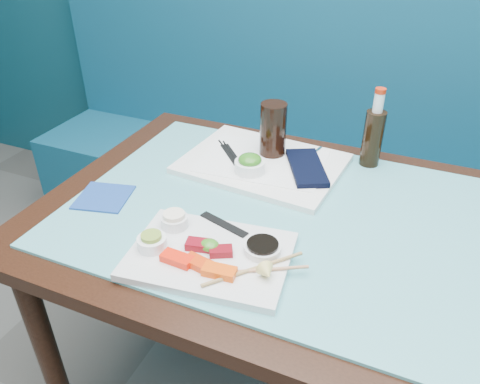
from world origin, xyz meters
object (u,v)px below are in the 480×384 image
at_px(cola_bottle_body, 373,139).
at_px(blue_napkin, 104,197).
at_px(sashimi_plate, 210,256).
at_px(cola_glass, 273,129).
at_px(booth_bench, 358,186).
at_px(serving_tray, 262,163).
at_px(seaweed_bowl, 250,167).
at_px(dining_table, 308,247).

xyz_separation_m(cola_bottle_body, blue_napkin, (-0.61, -0.47, -0.08)).
xyz_separation_m(sashimi_plate, cola_glass, (-0.03, 0.49, 0.09)).
bearing_deg(booth_bench, cola_bottle_body, -80.97).
distance_m(sashimi_plate, blue_napkin, 0.39).
relative_size(serving_tray, cola_bottle_body, 2.72).
xyz_separation_m(seaweed_bowl, cola_bottle_body, (0.30, 0.22, 0.05)).
height_order(dining_table, sashimi_plate, sashimi_plate).
bearing_deg(cola_bottle_body, dining_table, -103.08).
distance_m(cola_bottle_body, blue_napkin, 0.78).
height_order(sashimi_plate, blue_napkin, sashimi_plate).
bearing_deg(sashimi_plate, cola_glass, 86.86).
distance_m(serving_tray, cola_bottle_body, 0.33).
height_order(booth_bench, cola_bottle_body, booth_bench).
xyz_separation_m(booth_bench, seaweed_bowl, (-0.22, -0.71, 0.42)).
height_order(seaweed_bowl, blue_napkin, seaweed_bowl).
bearing_deg(serving_tray, booth_bench, 76.64).
bearing_deg(seaweed_bowl, dining_table, -29.83).
bearing_deg(sashimi_plate, cola_bottle_body, 60.10).
bearing_deg(blue_napkin, dining_table, 13.75).
bearing_deg(cola_bottle_body, seaweed_bowl, -144.09).
bearing_deg(dining_table, seaweed_bowl, 150.17).
relative_size(booth_bench, cola_bottle_body, 18.03).
height_order(sashimi_plate, seaweed_bowl, seaweed_bowl).
xyz_separation_m(serving_tray, cola_bottle_body, (0.29, 0.14, 0.07)).
distance_m(seaweed_bowl, cola_bottle_body, 0.37).
xyz_separation_m(cola_glass, blue_napkin, (-0.34, -0.39, -0.09)).
height_order(sashimi_plate, cola_bottle_body, cola_bottle_body).
bearing_deg(dining_table, sashimi_plate, -124.37).
relative_size(sashimi_plate, blue_napkin, 2.64).
bearing_deg(blue_napkin, cola_glass, 49.01).
relative_size(sashimi_plate, serving_tray, 0.77).
height_order(booth_bench, serving_tray, booth_bench).
distance_m(serving_tray, blue_napkin, 0.46).
xyz_separation_m(booth_bench, sashimi_plate, (-0.16, -1.08, 0.39)).
bearing_deg(dining_table, booth_bench, 90.00).
distance_m(cola_glass, blue_napkin, 0.52).
distance_m(sashimi_plate, cola_glass, 0.50).
distance_m(sashimi_plate, serving_tray, 0.44).
xyz_separation_m(dining_table, cola_glass, (-0.20, 0.26, 0.19)).
height_order(cola_glass, blue_napkin, cola_glass).
distance_m(booth_bench, serving_tray, 0.78).
distance_m(sashimi_plate, seaweed_bowl, 0.37).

